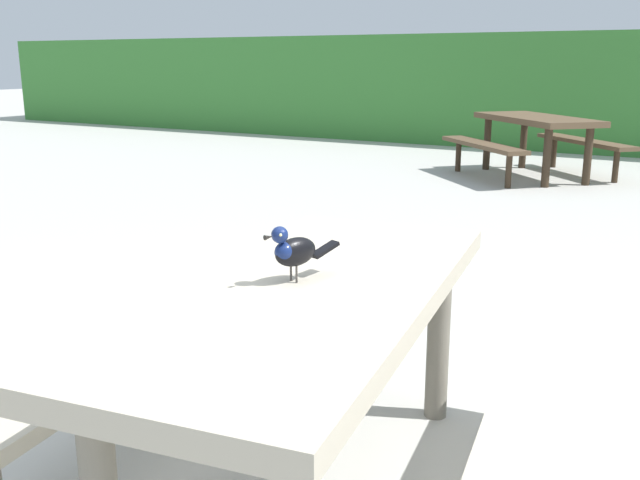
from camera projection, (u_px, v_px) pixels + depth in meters
picnic_table_foreground at (309, 340)px, 2.24m from camera, size 1.92×1.95×0.74m
bird_grackle at (293, 250)px, 2.19m from camera, size 0.13×0.28×0.18m
picnic_table_mid_left at (535, 132)px, 8.69m from camera, size 2.40×2.40×0.74m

